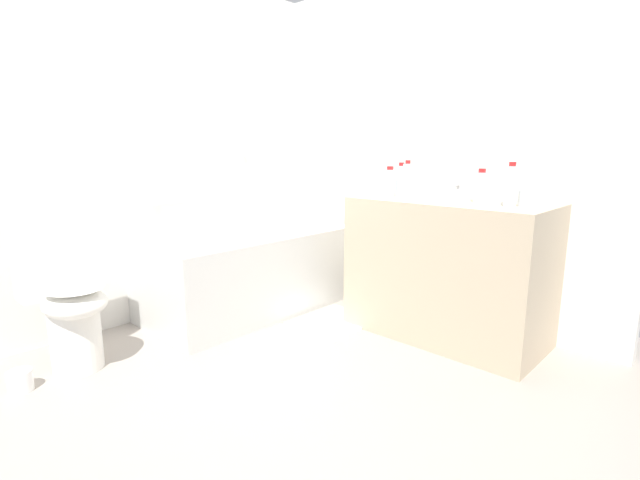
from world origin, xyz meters
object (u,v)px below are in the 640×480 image
bathtub (252,268)px  sink_faucet (457,191)px  toilet_paper_roll (20,381)px  water_bottle_0 (389,182)px  water_bottle_4 (401,180)px  water_bottle_3 (511,186)px  water_bottle_5 (390,182)px  soap_dish (504,202)px  toilet (69,303)px  sink_basin (442,195)px  drinking_glass_0 (526,198)px  bath_mat (333,322)px  water_bottle_1 (481,187)px  water_bottle_2 (407,180)px

bathtub → sink_faucet: size_ratio=9.95×
toilet_paper_roll → water_bottle_0: bearing=-20.5°
water_bottle_4 → toilet_paper_roll: (-2.06, 0.77, -0.90)m
water_bottle_0 → water_bottle_3: (-0.01, -0.78, 0.02)m
water_bottle_5 → soap_dish: 0.76m
water_bottle_0 → water_bottle_5: 0.09m
bathtub → water_bottle_5: 1.16m
sink_faucet → water_bottle_4: (-0.16, 0.32, 0.06)m
soap_dish → bathtub: bearing=109.1°
toilet → water_bottle_4: 2.07m
bathtub → water_bottle_3: bathtub is taller
water_bottle_5 → water_bottle_3: bearing=-96.1°
sink_basin → water_bottle_4: bearing=83.0°
bathtub → drinking_glass_0: 1.86m
bathtub → drinking_glass_0: bathtub is taller
bath_mat → toilet_paper_roll: 1.78m
water_bottle_3 → water_bottle_4: bearing=83.0°
soap_dish → toilet_paper_roll: bearing=144.7°
water_bottle_1 → water_bottle_2: bearing=88.0°
sink_basin → sink_faucet: size_ratio=2.26×
sink_basin → soap_dish: bearing=-85.0°
water_bottle_4 → toilet_paper_roll: 2.38m
sink_basin → water_bottle_1: 0.26m
water_bottle_5 → sink_faucet: bearing=-67.4°
toilet → toilet_paper_roll: bearing=-73.7°
toilet_paper_roll → bath_mat: bearing=-16.8°
sink_basin → drinking_glass_0: 0.49m
bathtub → water_bottle_2: bearing=-61.7°
sink_faucet → toilet_paper_roll: sink_faucet is taller
sink_faucet → drinking_glass_0: size_ratio=1.70×
sink_faucet → water_bottle_5: 0.43m
soap_dish → drinking_glass_0: bearing=-101.4°
toilet → water_bottle_3: water_bottle_3 is taller
sink_faucet → water_bottle_0: water_bottle_0 is taller
water_bottle_0 → drinking_glass_0: size_ratio=2.14×
water_bottle_0 → water_bottle_1: water_bottle_1 is taller
water_bottle_4 → soap_dish: (-0.01, -0.68, -0.09)m
sink_basin → bath_mat: bearing=119.2°
toilet_paper_roll → water_bottle_4: bearing=-20.5°
water_bottle_1 → toilet_paper_roll: 2.57m
water_bottle_5 → drinking_glass_0: bearing=-91.8°
toilet → toilet_paper_roll: 0.42m
drinking_glass_0 → toilet_paper_roll: 2.70m
water_bottle_2 → water_bottle_5: 0.15m
sink_basin → water_bottle_5: water_bottle_5 is taller
soap_dish → bath_mat: size_ratio=0.18×
water_bottle_4 → water_bottle_3: bearing=-97.0°
water_bottle_1 → water_bottle_4: 0.57m
drinking_glass_0 → bath_mat: size_ratio=0.18×
water_bottle_1 → drinking_glass_0: size_ratio=2.17×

